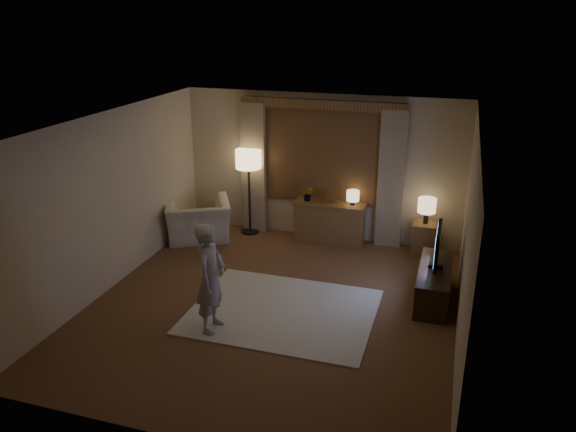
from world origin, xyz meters
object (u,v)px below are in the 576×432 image
at_px(side_table, 424,239).
at_px(person, 211,278).
at_px(sideboard, 329,223).
at_px(tv_stand, 434,284).
at_px(armchair, 198,220).

distance_m(side_table, person, 4.10).
bearing_deg(sideboard, tv_stand, -40.33).
distance_m(side_table, tv_stand, 1.60).
bearing_deg(person, side_table, -37.79).
height_order(armchair, side_table, armchair).
distance_m(armchair, tv_stand, 4.34).
xyz_separation_m(sideboard, person, (-0.77, -3.32, 0.40)).
bearing_deg(armchair, tv_stand, 137.84).
relative_size(armchair, side_table, 2.00).
height_order(side_table, person, person).
bearing_deg(tv_stand, armchair, 166.05).
bearing_deg(tv_stand, person, -147.90).
height_order(armchair, person, person).
relative_size(side_table, tv_stand, 0.40).
bearing_deg(sideboard, person, -103.08).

